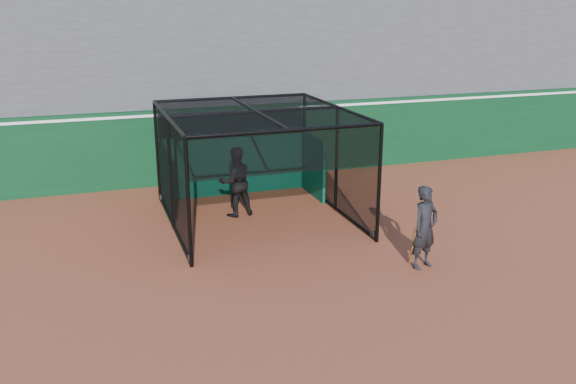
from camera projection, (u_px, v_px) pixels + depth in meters
name	position (u px, v px, depth m)	size (l,w,h in m)	color
ground	(268.00, 286.00, 12.92)	(120.00, 120.00, 0.00)	brown
outfield_wall	(192.00, 144.00, 20.23)	(50.00, 0.50, 2.50)	#093619
grandstand	(170.00, 39.00, 22.70)	(50.00, 7.85, 8.95)	#4C4C4F
batting_cage	(257.00, 167.00, 16.57)	(4.78, 5.37, 3.01)	black
batter	(236.00, 182.00, 17.00)	(0.96, 0.75, 1.98)	black
on_deck_player	(425.00, 228.00, 13.60)	(0.80, 0.65, 1.91)	black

